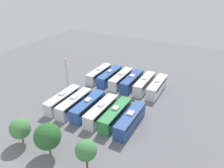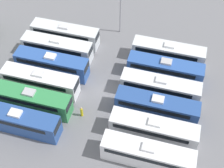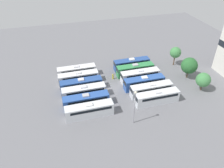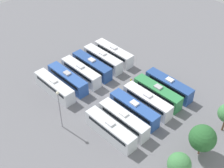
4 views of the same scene
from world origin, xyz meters
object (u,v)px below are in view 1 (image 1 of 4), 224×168
(bus_10, at_px, (74,103))
(bus_4, at_px, (110,76))
(bus_9, at_px, (88,106))
(bus_11, at_px, (63,99))
(worker_person, at_px, (127,102))
(bus_0, at_px, (157,86))
(bus_5, at_px, (99,74))
(bus_2, at_px, (132,81))
(bus_7, at_px, (116,114))
(bus_6, at_px, (130,120))
(tree_2, at_px, (20,129))
(bus_3, at_px, (121,79))
(bus_8, at_px, (101,111))
(tree_0, at_px, (86,150))
(bus_1, at_px, (144,83))
(tree_1, at_px, (48,136))
(light_pole, at_px, (66,68))

(bus_10, bearing_deg, bus_4, -90.09)
(bus_9, relative_size, bus_11, 1.00)
(bus_11, height_order, worker_person, bus_11)
(bus_0, distance_m, bus_5, 18.19)
(bus_2, xyz_separation_m, bus_5, (10.85, 0.13, 0.00))
(bus_5, relative_size, bus_7, 1.00)
(bus_10, bearing_deg, bus_6, -178.78)
(bus_7, height_order, tree_2, tree_2)
(bus_3, bearing_deg, bus_8, 101.61)
(bus_0, distance_m, bus_4, 14.51)
(bus_4, xyz_separation_m, bus_5, (3.68, 0.09, 0.00))
(bus_7, distance_m, tree_0, 14.72)
(bus_1, height_order, bus_2, same)
(bus_0, relative_size, bus_7, 1.00)
(bus_8, distance_m, tree_1, 14.52)
(bus_5, distance_m, bus_9, 18.20)
(bus_7, bearing_deg, bus_6, 176.74)
(bus_2, bearing_deg, bus_0, -178.35)
(bus_2, height_order, bus_3, same)
(bus_9, bearing_deg, tree_1, 95.43)
(bus_3, height_order, bus_6, same)
(bus_10, height_order, tree_1, tree_1)
(tree_1, bearing_deg, bus_10, -70.45)
(bus_4, bearing_deg, worker_person, 136.28)
(bus_0, xyz_separation_m, worker_person, (4.34, 9.97, -0.92))
(bus_6, xyz_separation_m, bus_10, (14.30, 0.31, 0.00))
(bus_2, distance_m, tree_1, 31.42)
(bus_0, distance_m, bus_11, 25.19)
(bus_6, relative_size, bus_9, 1.00)
(bus_2, height_order, tree_1, tree_1)
(bus_3, relative_size, bus_7, 1.00)
(bus_8, relative_size, bus_10, 1.00)
(bus_11, bearing_deg, bus_5, -89.44)
(tree_2, bearing_deg, bus_1, -111.78)
(bus_4, bearing_deg, bus_6, 129.93)
(bus_2, xyz_separation_m, bus_4, (7.17, 0.04, 0.00))
(light_pole, bearing_deg, bus_6, 161.07)
(bus_10, relative_size, tree_2, 2.12)
(bus_11, bearing_deg, bus_6, -179.06)
(bus_6, xyz_separation_m, tree_1, (9.38, 14.15, 2.30))
(worker_person, relative_size, tree_0, 0.29)
(bus_10, relative_size, tree_1, 1.75)
(bus_7, relative_size, tree_1, 1.75)
(tree_0, bearing_deg, bus_7, -81.32)
(bus_1, height_order, bus_6, same)
(bus_1, xyz_separation_m, bus_7, (0.17, 17.14, 0.00))
(bus_1, distance_m, bus_2, 3.69)
(bus_5, relative_size, tree_1, 1.75)
(light_pole, bearing_deg, tree_1, 121.56)
(worker_person, distance_m, tree_1, 22.36)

